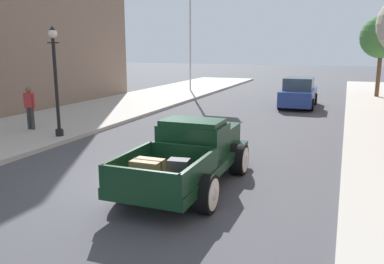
{
  "coord_description": "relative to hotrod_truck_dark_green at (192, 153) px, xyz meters",
  "views": [
    {
      "loc": [
        4.46,
        -8.78,
        3.28
      ],
      "look_at": [
        0.59,
        1.27,
        1.0
      ],
      "focal_mm": 37.43,
      "sensor_mm": 36.0,
      "label": 1
    }
  ],
  "objects": [
    {
      "name": "street_tree_third",
      "position": [
        5.28,
        19.85,
        3.17
      ],
      "size": [
        2.7,
        2.7,
        5.15
      ],
      "color": "brown",
      "rests_on": "sidewalk_right"
    },
    {
      "name": "hotrod_truck_dark_green",
      "position": [
        0.0,
        0.0,
        0.0
      ],
      "size": [
        2.22,
        4.95,
        1.58
      ],
      "color": "black",
      "rests_on": "ground"
    },
    {
      "name": "street_lamp_near",
      "position": [
        -6.16,
        2.67,
        1.63
      ],
      "size": [
        0.5,
        0.32,
        3.85
      ],
      "color": "black",
      "rests_on": "sidewalk_left"
    },
    {
      "name": "ground_plane",
      "position": [
        -1.07,
        -0.01,
        -0.75
      ],
      "size": [
        140.0,
        140.0,
        0.0
      ],
      "primitive_type": "plane",
      "color": "#47474C"
    },
    {
      "name": "pedestrian_sidewalk_left",
      "position": [
        -7.98,
        3.25,
        0.33
      ],
      "size": [
        0.53,
        0.22,
        1.65
      ],
      "color": "#333338",
      "rests_on": "sidewalk_left"
    },
    {
      "name": "flagpole",
      "position": [
        -7.3,
        19.18,
        5.02
      ],
      "size": [
        1.74,
        0.16,
        9.16
      ],
      "color": "#B2B2B7",
      "rests_on": "sidewalk_left"
    },
    {
      "name": "car_background_blue",
      "position": [
        0.93,
        14.18,
        0.01
      ],
      "size": [
        1.91,
        4.32,
        1.65
      ],
      "color": "#284293",
      "rests_on": "ground"
    }
  ]
}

